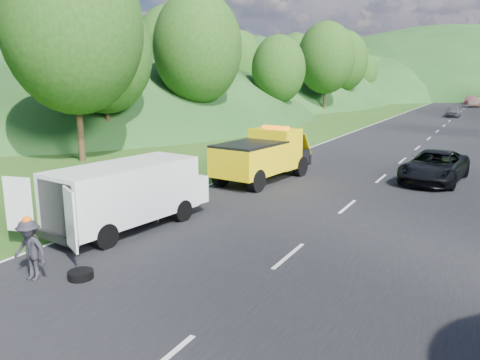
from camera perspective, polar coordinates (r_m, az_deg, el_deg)
The scene contains 14 objects.
ground at distance 16.76m, azimuth -0.86°, elevation -5.24°, with size 320.00×320.00×0.00m, color #38661E.
road_surface at distance 54.33m, azimuth 23.61°, elevation 6.08°, with size 14.00×200.00×0.02m, color black.
tree_line_left at distance 78.78m, azimuth 8.85°, elevation 8.64°, with size 14.00×140.00×14.00m, color #315A1A, non-canonical shape.
tow_truck at distance 23.20m, azimuth 2.87°, elevation 3.04°, with size 2.91×6.38×2.66m.
white_van at distance 16.27m, azimuth -13.41°, elevation -1.43°, with size 3.50×6.66×2.27m.
woman at distance 18.89m, azimuth -10.12°, elevation -3.38°, with size 0.56×0.41×1.53m, color white.
child at distance 17.09m, azimuth -10.26°, elevation -5.09°, with size 0.52×0.40×1.06m, color #D0D370.
worker at distance 13.38m, azimuth -23.93°, elevation -11.07°, with size 1.03×0.59×1.60m, color black.
suitcase at distance 19.57m, azimuth -10.57°, elevation -1.92°, with size 0.38×0.21×0.61m, color #645F4B.
spare_tire at distance 12.98m, azimuth -18.82°, elevation -11.36°, with size 0.65×0.65×0.20m, color black.
passing_suv at distance 25.09m, azimuth 22.48°, elevation -0.20°, with size 2.52×5.46×1.52m, color black.
dist_car_a at distance 66.80m, azimuth 24.53°, elevation 7.00°, with size 1.63×4.06×1.38m, color #424145.
dist_car_b at distance 89.97m, azimuth 26.61°, elevation 7.94°, with size 1.69×4.86×1.60m, color brown.
dist_car_c at distance 100.03m, azimuth 26.25°, elevation 8.31°, with size 2.14×5.27×1.53m, color #A4525E.
Camera 1 is at (7.90, -13.87, 5.10)m, focal length 35.00 mm.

